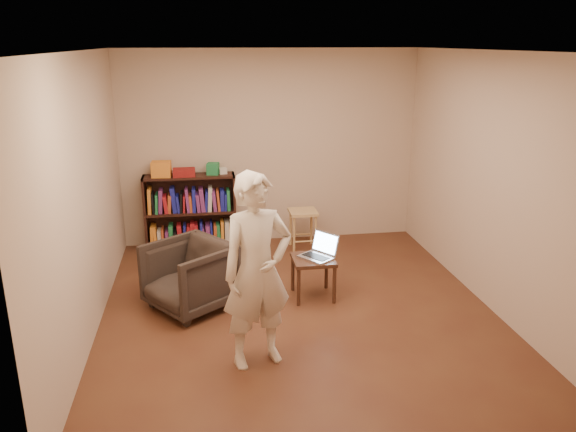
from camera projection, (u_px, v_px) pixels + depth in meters
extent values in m
plane|color=#4B2418|center=(298.00, 310.00, 5.85)|extent=(4.50, 4.50, 0.00)
plane|color=white|center=(300.00, 51.00, 5.07)|extent=(4.50, 4.50, 0.00)
plane|color=#C8AF97|center=(270.00, 148.00, 7.58)|extent=(4.00, 0.00, 4.00)
plane|color=#C8AF97|center=(85.00, 198.00, 5.16)|extent=(0.00, 4.50, 4.50)
plane|color=#C8AF97|center=(491.00, 182.00, 5.75)|extent=(0.00, 4.50, 4.50)
cube|color=black|center=(146.00, 214.00, 7.41)|extent=(0.03, 0.30, 1.00)
cube|color=black|center=(234.00, 210.00, 7.58)|extent=(0.03, 0.30, 1.00)
cube|color=black|center=(191.00, 209.00, 7.63)|extent=(1.20, 0.02, 1.00)
cube|color=black|center=(192.00, 246.00, 7.64)|extent=(1.20, 0.30, 0.03)
cube|color=black|center=(191.00, 212.00, 7.50)|extent=(1.14, 0.30, 0.03)
cube|color=black|center=(189.00, 176.00, 7.35)|extent=(1.20, 0.30, 0.03)
cube|color=orange|center=(161.00, 169.00, 7.24)|extent=(0.26, 0.19, 0.20)
cube|color=maroon|center=(184.00, 172.00, 7.30)|extent=(0.29, 0.22, 0.10)
cube|color=#217D42|center=(213.00, 169.00, 7.38)|extent=(0.18, 0.18, 0.15)
cube|color=beige|center=(223.00, 171.00, 7.43)|extent=(0.11, 0.11, 0.08)
cube|color=tan|center=(303.00, 212.00, 7.45)|extent=(0.37, 0.37, 0.04)
cylinder|color=tan|center=(294.00, 235.00, 7.38)|extent=(0.03, 0.03, 0.49)
cylinder|color=tan|center=(316.00, 234.00, 7.42)|extent=(0.03, 0.03, 0.49)
cylinder|color=tan|center=(291.00, 228.00, 7.65)|extent=(0.03, 0.03, 0.49)
cylinder|color=tan|center=(311.00, 227.00, 7.69)|extent=(0.03, 0.03, 0.49)
imported|color=#302620|center=(190.00, 276.00, 5.81)|extent=(1.09, 1.08, 0.71)
cube|color=black|center=(313.00, 260.00, 6.04)|extent=(0.44, 0.44, 0.04)
cylinder|color=black|center=(299.00, 288.00, 5.89)|extent=(0.04, 0.04, 0.41)
cylinder|color=black|center=(334.00, 285.00, 5.95)|extent=(0.04, 0.04, 0.41)
cylinder|color=black|center=(293.00, 273.00, 6.26)|extent=(0.04, 0.04, 0.41)
cylinder|color=black|center=(326.00, 271.00, 6.31)|extent=(0.04, 0.04, 0.41)
cube|color=silver|center=(316.00, 257.00, 6.02)|extent=(0.40, 0.42, 0.02)
cube|color=black|center=(316.00, 256.00, 6.02)|extent=(0.28, 0.31, 0.00)
cube|color=silver|center=(325.00, 243.00, 6.09)|extent=(0.27, 0.32, 0.24)
cube|color=#B5DCFE|center=(325.00, 243.00, 6.09)|extent=(0.23, 0.27, 0.19)
imported|color=beige|center=(257.00, 271.00, 4.68)|extent=(0.71, 0.57, 1.70)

